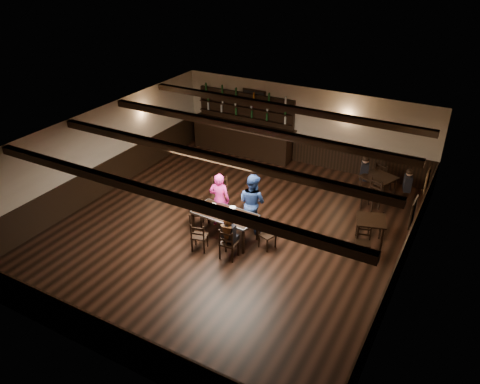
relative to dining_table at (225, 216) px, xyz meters
The scene contains 25 objects.
ground 0.79m from the dining_table, 98.52° to the left, with size 10.00×10.00×0.00m, color black.
room_shell 1.16m from the dining_table, 96.63° to the left, with size 9.02×10.02×2.71m.
dining_table is the anchor object (origin of this frame).
chair_near_left 0.90m from the dining_table, 108.74° to the right, with size 0.46×0.44×0.80m.
chair_near_right 0.96m from the dining_table, 55.74° to the right, with size 0.43×0.41×0.87m.
chair_end_left 0.97m from the dining_table, 169.68° to the left, with size 0.48×0.49×0.81m.
chair_end_right 1.14m from the dining_table, ahead, with size 0.44×0.45×0.77m.
chair_far_pushed 1.48m from the dining_table, 126.21° to the left, with size 0.65×0.65×1.03m.
woman_pink 0.70m from the dining_table, 133.06° to the left, with size 0.57×0.37×1.55m, color #FF3CAC.
man_blue 0.86m from the dining_table, 61.26° to the left, with size 0.80×0.62×1.64m, color navy.
seated_person 0.90m from the dining_table, 53.90° to the right, with size 0.32×0.48×0.77m.
cake 0.45m from the dining_table, behind, with size 0.30×0.30×0.10m.
plate_stack_a 0.21m from the dining_table, 140.97° to the right, with size 0.18×0.18×0.17m, color white.
plate_stack_b 0.27m from the dining_table, 19.11° to the left, with size 0.18×0.18×0.21m, color white.
tea_light 0.16m from the dining_table, 60.25° to the left, with size 0.05×0.05×0.06m.
salt_shaker 0.41m from the dining_table, 18.14° to the right, with size 0.03×0.03×0.08m, color silver.
pepper_shaker 0.44m from the dining_table, ahead, with size 0.04×0.04×0.10m, color #A5A8AD.
drink_glass 0.34m from the dining_table, 17.68° to the left, with size 0.07×0.07×0.11m, color silver.
menu_red 0.50m from the dining_table, 18.50° to the right, with size 0.29×0.21×0.00m, color maroon.
menu_blue 0.55m from the dining_table, ahead, with size 0.30×0.21×0.00m, color #0F214E.
bar_counter 5.60m from the dining_table, 113.79° to the left, with size 3.96×0.70×2.20m.
back_table_a 3.74m from the dining_table, 24.49° to the left, with size 0.90×0.90×0.75m.
back_table_b 5.00m from the dining_table, 53.66° to the left, with size 1.12×1.12×0.75m.
bg_patron_left 4.89m from the dining_table, 59.75° to the left, with size 0.32×0.42×0.77m.
bg_patron_right 5.59m from the dining_table, 47.38° to the left, with size 0.29×0.38×0.69m.
Camera 1 is at (5.40, -9.26, 7.09)m, focal length 35.00 mm.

